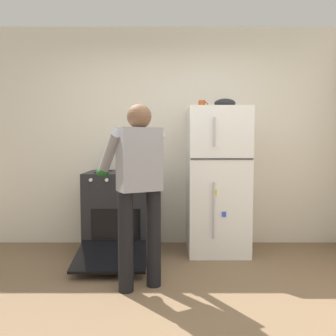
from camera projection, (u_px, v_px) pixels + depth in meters
name	position (u px, v px, depth m)	size (l,w,h in m)	color
ground	(171.00, 319.00, 2.45)	(8.00, 8.00, 0.00)	brown
kitchen_wall_back	(170.00, 137.00, 4.30)	(6.00, 0.10, 2.70)	silver
refrigerator	(217.00, 181.00, 3.96)	(0.68, 0.72, 1.67)	white
stove_range	(119.00, 213.00, 3.96)	(0.76, 1.23, 0.94)	black
person_cook	(137.00, 179.00, 2.94)	(0.66, 0.74, 1.60)	black
red_pot	(132.00, 167.00, 3.89)	(0.33, 0.23, 0.11)	#236638
coffee_mug	(202.00, 105.00, 3.94)	(0.11, 0.08, 0.10)	#B24C1E
mixing_bowl	(224.00, 103.00, 3.89)	(0.25, 0.25, 0.11)	black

